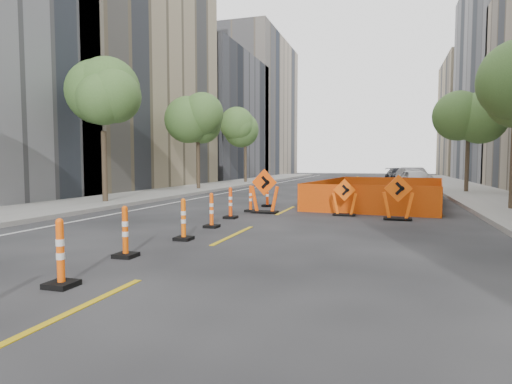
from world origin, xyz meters
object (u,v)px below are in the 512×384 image
(parked_car_near, at_px, (416,181))
(channelizer_6, at_px, (230,203))
(channelizer_4, at_px, (183,219))
(channelizer_7, at_px, (251,199))
(chevron_sign_left, at_px, (265,191))
(parked_car_far, at_px, (399,175))
(chevron_sign_right, at_px, (398,197))
(channelizer_2, at_px, (60,253))
(channelizer_5, at_px, (212,210))
(channelizer_8, at_px, (267,194))
(channelizer_3, at_px, (125,232))
(chevron_sign_center, at_px, (344,197))
(parked_car_mid, at_px, (413,177))

(parked_car_near, bearing_deg, channelizer_6, -126.78)
(channelizer_4, height_order, channelizer_7, channelizer_4)
(chevron_sign_left, xyz_separation_m, parked_car_far, (5.44, 26.52, -0.13))
(chevron_sign_left, height_order, chevron_sign_right, chevron_sign_left)
(chevron_sign_right, distance_m, parked_car_near, 14.05)
(channelizer_2, relative_size, chevron_sign_left, 0.64)
(parked_car_far, bearing_deg, channelizer_2, -109.22)
(channelizer_4, height_order, channelizer_5, channelizer_4)
(channelizer_4, bearing_deg, channelizer_8, 91.22)
(channelizer_2, relative_size, parked_car_far, 0.22)
(channelizer_5, bearing_deg, channelizer_3, -91.55)
(channelizer_4, xyz_separation_m, channelizer_6, (-0.32, 4.14, 0.02))
(chevron_sign_center, distance_m, parked_car_near, 13.71)
(channelizer_6, bearing_deg, channelizer_4, -85.56)
(channelizer_4, distance_m, channelizer_5, 2.07)
(chevron_sign_right, height_order, parked_car_near, chevron_sign_right)
(channelizer_5, height_order, channelizer_8, channelizer_8)
(channelizer_4, relative_size, channelizer_8, 0.96)
(channelizer_8, relative_size, parked_car_near, 0.24)
(chevron_sign_right, bearing_deg, parked_car_far, 81.09)
(channelizer_6, xyz_separation_m, chevron_sign_right, (5.43, 1.27, 0.22))
(channelizer_6, bearing_deg, channelizer_7, 88.57)
(channelizer_8, distance_m, parked_car_near, 12.97)
(channelizer_8, relative_size, chevron_sign_center, 0.81)
(channelizer_2, bearing_deg, parked_car_mid, 77.88)
(chevron_sign_right, bearing_deg, chevron_sign_left, 165.59)
(channelizer_3, distance_m, channelizer_7, 8.28)
(channelizer_4, relative_size, chevron_sign_right, 0.69)
(channelizer_4, distance_m, parked_car_mid, 28.07)
(channelizer_3, distance_m, chevron_sign_center, 8.87)
(channelizer_4, relative_size, parked_car_far, 0.21)
(channelizer_7, bearing_deg, channelizer_5, -88.16)
(channelizer_5, distance_m, chevron_sign_left, 3.96)
(parked_car_far, bearing_deg, channelizer_4, -110.36)
(chevron_sign_right, relative_size, parked_car_mid, 0.33)
(channelizer_3, bearing_deg, chevron_sign_left, 85.72)
(parked_car_near, bearing_deg, channelizer_3, -120.13)
(channelizer_5, xyz_separation_m, parked_car_near, (6.65, 17.32, 0.23))
(chevron_sign_center, bearing_deg, parked_car_near, 60.18)
(channelizer_3, bearing_deg, channelizer_5, 88.45)
(channelizer_8, bearing_deg, channelizer_4, -88.78)
(channelizer_3, height_order, parked_car_mid, parked_car_mid)
(channelizer_4, xyz_separation_m, parked_car_near, (6.51, 19.39, 0.23))
(channelizer_3, bearing_deg, parked_car_mid, 76.58)
(parked_car_mid, bearing_deg, parked_car_far, 85.21)
(channelizer_4, xyz_separation_m, parked_car_far, (5.79, 32.51, 0.18))
(channelizer_3, bearing_deg, channelizer_7, 90.15)
(channelizer_8, bearing_deg, channelizer_5, -89.63)
(channelizer_2, relative_size, parked_car_mid, 0.24)
(channelizer_8, height_order, parked_car_far, parked_car_far)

